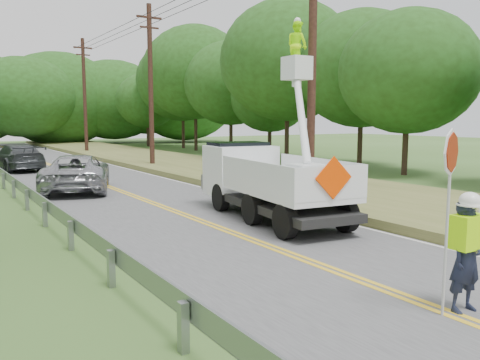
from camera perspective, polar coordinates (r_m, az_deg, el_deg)
ground at (r=8.70m, az=22.59°, el=-14.11°), size 140.00×140.00×0.00m
road at (r=19.96m, az=-12.51°, el=-1.82°), size 7.20×96.00×0.03m
guardrail at (r=19.79m, az=-24.46°, el=-0.79°), size 0.18×48.00×0.77m
utility_poles at (r=24.64m, az=-4.15°, el=12.28°), size 1.60×43.30×10.00m
tall_grass_verge at (r=23.33m, az=4.06°, el=-0.04°), size 7.00×96.00×0.30m
treeline_right at (r=39.61m, az=2.02°, el=12.07°), size 10.84×54.34×12.00m
treeline_horizon at (r=61.45m, az=-24.97°, el=8.79°), size 56.41×14.66×11.35m
flagger at (r=8.51m, az=25.11°, el=-7.24°), size 1.13×0.46×2.92m
bucket_truck at (r=15.81m, az=2.63°, el=1.42°), size 4.18×6.73×6.43m
suv_silver at (r=21.92m, az=-18.65°, el=0.84°), size 4.25×6.12×1.55m
suv_darkgrey at (r=31.96m, az=-24.74°, el=2.44°), size 2.75×5.55×1.55m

